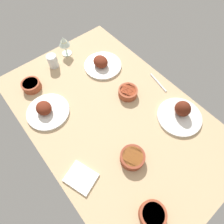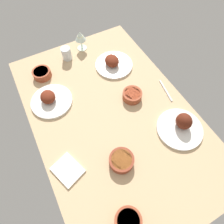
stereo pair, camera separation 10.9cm
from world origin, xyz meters
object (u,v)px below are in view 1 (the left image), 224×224
Objects in this scene: plate_far_side at (181,114)px; bowl_soup at (132,157)px; wine_glass at (64,42)px; fork_loose at (158,82)px; plate_near_viewer at (102,64)px; bowl_cream at (31,85)px; water_tumbler at (53,61)px; bowl_sauce at (128,92)px; bowl_potatoes at (152,214)px; folded_napkin at (81,178)px; plate_center_main at (47,110)px.

bowl_soup is at bearing 91.58° from plate_far_side.
bowl_soup is at bearing 169.42° from wine_glass.
plate_near_viewer is at bearing 39.07° from fork_loose.
bowl_cream is 22.17cm from water_tumbler.
wine_glass is at bearing -10.58° from bowl_soup.
wine_glass reaches higher than bowl_cream.
bowl_sauce is 22.58cm from fork_loose.
folded_napkin is at bearing 24.49° from bowl_potatoes.
bowl_soup is at bearing 141.08° from bowl_sauce.
bowl_potatoes reaches higher than bowl_sauce.
wine_glass reaches higher than plate_far_side.
plate_center_main is 2.13× the size of bowl_sauce.
plate_center_main is 50.49cm from wine_glass.
bowl_sauce is 1.33× the size of water_tumbler.
plate_near_viewer is 1.82× the size of wine_glass.
bowl_potatoes reaches higher than bowl_cream.
folded_napkin is 75.25cm from fork_loose.
plate_near_viewer is 2.17× the size of bowl_cream.
plate_center_main is 77.60cm from bowl_potatoes.
plate_center_main is 37.59cm from water_tumbler.
bowl_potatoes is 0.83× the size of folded_napkin.
water_tumbler reaches higher than bowl_potatoes.
bowl_cream is 77.15cm from bowl_soup.
bowl_soup reaches higher than fork_loose.
wine_glass reaches higher than bowl_soup.
bowl_soup is at bearing 128.99° from fork_loose.
plate_near_viewer is at bearing -155.78° from wine_glass.
plate_far_side is at bearing -169.97° from plate_near_viewer.
plate_near_viewer is 33.40cm from water_tumbler.
plate_center_main is 2.83× the size of water_tumbler.
fork_loose is at bearing -126.89° from bowl_cream.
water_tumbler reaches higher than plate_center_main.
plate_near_viewer reaches higher than bowl_soup.
bowl_cream is (22.29, -1.84, 0.53)cm from plate_center_main.
bowl_soup is (-52.80, -19.55, 0.69)cm from plate_center_main.
fork_loose is at bearing -141.85° from water_tumbler.
wine_glass is (111.73, -26.93, 6.62)cm from bowl_potatoes.
bowl_cream is at bearing -4.71° from plate_center_main.
plate_near_viewer reaches higher than folded_napkin.
bowl_potatoes is at bearing -175.90° from bowl_cream.
bowl_cream is at bearing 110.38° from water_tumbler.
folded_napkin is at bearing 113.20° from fork_loose.
folded_napkin is at bearing 151.70° from wine_glass.
plate_near_viewer is 93.70cm from bowl_potatoes.
folded_napkin is at bearing 70.47° from bowl_soup.
wine_glass is at bearing -45.99° from plate_center_main.
plate_center_main is at bearing 78.47° from fork_loose.
plate_far_side is 2.20× the size of bowl_cream.
bowl_soup is at bearing 155.17° from plate_near_viewer.
bowl_sauce is 61.28cm from bowl_cream.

